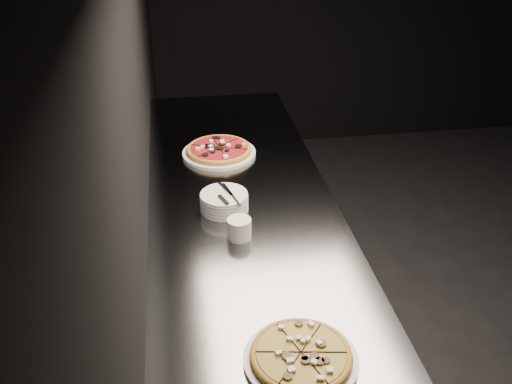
{
  "coord_description": "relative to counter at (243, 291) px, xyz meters",
  "views": [
    {
      "loc": [
        -2.37,
        -1.94,
        2.09
      ],
      "look_at": [
        -2.08,
        -0.05,
        0.99
      ],
      "focal_mm": 40.0,
      "sensor_mm": 36.0,
      "label": 1
    }
  ],
  "objects": [
    {
      "name": "wall_left",
      "position": [
        -0.37,
        0.0,
        0.94
      ],
      "size": [
        0.02,
        5.0,
        2.8
      ],
      "primitive_type": "cube",
      "color": "black",
      "rests_on": "floor"
    },
    {
      "name": "plate_stack",
      "position": [
        -0.07,
        -0.04,
        0.49
      ],
      "size": [
        0.18,
        0.18,
        0.07
      ],
      "color": "silver",
      "rests_on": "counter"
    },
    {
      "name": "ramekin",
      "position": [
        -0.04,
        -0.25,
        0.5
      ],
      "size": [
        0.09,
        0.09,
        0.08
      ],
      "color": "silver",
      "rests_on": "counter"
    },
    {
      "name": "pizza_tomato",
      "position": [
        -0.05,
        0.44,
        0.48
      ],
      "size": [
        0.39,
        0.39,
        0.04
      ],
      "rotation": [
        0.0,
        0.0,
        -0.35
      ],
      "color": "silver",
      "rests_on": "counter"
    },
    {
      "name": "cutlery",
      "position": [
        -0.07,
        -0.06,
        0.53
      ],
      "size": [
        0.06,
        0.2,
        0.01
      ],
      "rotation": [
        0.0,
        0.0,
        0.35
      ],
      "color": "silver",
      "rests_on": "plate_stack"
    },
    {
      "name": "counter",
      "position": [
        0.0,
        0.0,
        0.0
      ],
      "size": [
        0.74,
        2.44,
        0.92
      ],
      "color": "slate",
      "rests_on": "floor"
    },
    {
      "name": "pizza_mushroom",
      "position": [
        0.05,
        -0.86,
        0.48
      ],
      "size": [
        0.32,
        0.32,
        0.04
      ],
      "rotation": [
        0.0,
        0.0,
        -0.16
      ],
      "color": "silver",
      "rests_on": "counter"
    }
  ]
}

